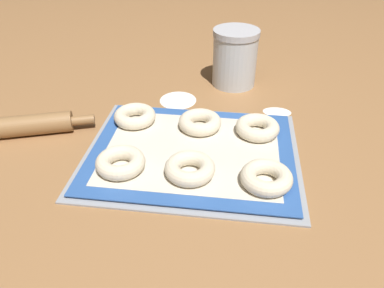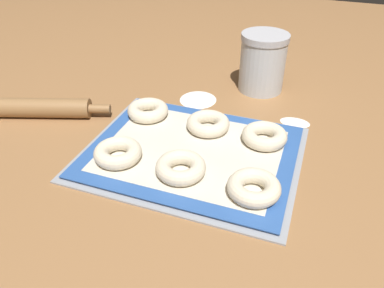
{
  "view_description": "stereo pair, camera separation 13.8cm",
  "coord_description": "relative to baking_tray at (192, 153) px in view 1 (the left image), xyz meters",
  "views": [
    {
      "loc": [
        0.06,
        -0.64,
        0.47
      ],
      "look_at": [
        -0.02,
        -0.01,
        0.03
      ],
      "focal_mm": 35.0,
      "sensor_mm": 36.0,
      "label": 1
    },
    {
      "loc": [
        0.2,
        -0.61,
        0.47
      ],
      "look_at": [
        -0.02,
        -0.01,
        0.03
      ],
      "focal_mm": 35.0,
      "sensor_mm": 36.0,
      "label": 2
    }
  ],
  "objects": [
    {
      "name": "flour_patch_far",
      "position": [
        -0.07,
        0.23,
        -0.0
      ],
      "size": [
        0.1,
        0.1,
        0.0
      ],
      "color": "white",
      "rests_on": "ground_plane"
    },
    {
      "name": "bagel_front_right",
      "position": [
        0.15,
        -0.09,
        0.02
      ],
      "size": [
        0.1,
        0.1,
        0.03
      ],
      "color": "beige",
      "rests_on": "baking_mat"
    },
    {
      "name": "ground_plane",
      "position": [
        0.02,
        0.01,
        -0.0
      ],
      "size": [
        2.8,
        2.8,
        0.0
      ],
      "primitive_type": "plane",
      "color": "olive"
    },
    {
      "name": "baking_mat",
      "position": [
        0.0,
        -0.0,
        0.01
      ],
      "size": [
        0.42,
        0.33,
        0.0
      ],
      "color": "#2D569E",
      "rests_on": "baking_tray"
    },
    {
      "name": "flour_patch_near",
      "position": [
        0.19,
        0.2,
        -0.0
      ],
      "size": [
        0.07,
        0.05,
        0.0
      ],
      "color": "white",
      "rests_on": "ground_plane"
    },
    {
      "name": "bagel_back_center",
      "position": [
        0.01,
        0.09,
        0.02
      ],
      "size": [
        0.1,
        0.1,
        0.03
      ],
      "color": "beige",
      "rests_on": "baking_mat"
    },
    {
      "name": "bagel_back_left",
      "position": [
        -0.15,
        0.09,
        0.02
      ],
      "size": [
        0.1,
        0.1,
        0.03
      ],
      "color": "beige",
      "rests_on": "baking_mat"
    },
    {
      "name": "bagel_back_right",
      "position": [
        0.13,
        0.08,
        0.02
      ],
      "size": [
        0.1,
        0.1,
        0.03
      ],
      "color": "beige",
      "rests_on": "baking_mat"
    },
    {
      "name": "flour_canister",
      "position": [
        0.07,
        0.35,
        0.07
      ],
      "size": [
        0.12,
        0.12,
        0.15
      ],
      "color": "silver",
      "rests_on": "ground_plane"
    },
    {
      "name": "bagel_front_center",
      "position": [
        0.01,
        -0.08,
        0.02
      ],
      "size": [
        0.1,
        0.1,
        0.03
      ],
      "color": "beige",
      "rests_on": "baking_mat"
    },
    {
      "name": "baking_tray",
      "position": [
        0.0,
        0.0,
        0.0
      ],
      "size": [
        0.44,
        0.36,
        0.01
      ],
      "color": "#93969B",
      "rests_on": "ground_plane"
    },
    {
      "name": "bagel_front_left",
      "position": [
        -0.13,
        -0.08,
        0.02
      ],
      "size": [
        0.1,
        0.1,
        0.03
      ],
      "color": "beige",
      "rests_on": "baking_mat"
    },
    {
      "name": "rolling_pin",
      "position": [
        -0.42,
        0.01,
        0.02
      ],
      "size": [
        0.37,
        0.14,
        0.05
      ],
      "color": "olive",
      "rests_on": "ground_plane"
    }
  ]
}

